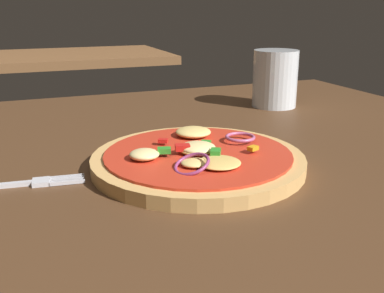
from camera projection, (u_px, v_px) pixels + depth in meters
name	position (u px, v px, depth m)	size (l,w,h in m)	color
dining_table	(153.00, 186.00, 0.52)	(1.16, 0.98, 0.03)	#4C301C
pizza	(198.00, 159.00, 0.53)	(0.25, 0.25, 0.03)	tan
fork	(12.00, 185.00, 0.48)	(0.16, 0.03, 0.01)	silver
beer_glass	(275.00, 81.00, 0.84)	(0.08, 0.08, 0.10)	silver
background_table	(70.00, 57.00, 1.75)	(0.74, 0.50, 0.03)	brown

